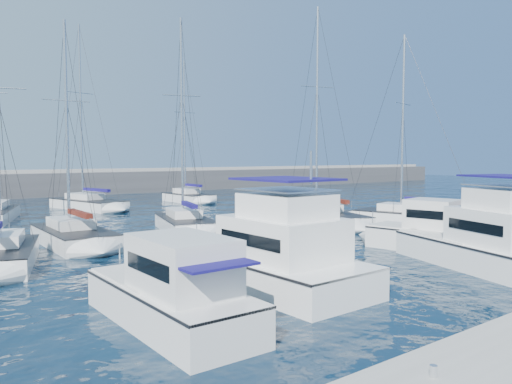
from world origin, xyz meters
TOP-DOWN VIEW (x-y plane):
  - ground at (0.00, 0.00)m, footprint 220.00×220.00m
  - breakwater at (0.00, 52.00)m, footprint 160.00×6.00m
  - dock_cleat_near_port at (-8.00, -11.00)m, footprint 0.16×0.16m
  - motor_yacht_port_outer at (-9.98, -3.53)m, footprint 2.62×7.10m
  - motor_yacht_port_inner at (-4.65, -1.57)m, footprint 4.13×9.38m
  - motor_yacht_stbd_inner at (5.14, -5.20)m, footprint 5.88×9.06m
  - motor_yacht_stbd_outer at (6.84, -0.70)m, footprint 3.61×5.80m
  - sailboat_mid_b at (-8.05, 12.42)m, footprint 3.17×7.75m
  - sailboat_mid_c at (-0.31, 13.19)m, footprint 4.85×7.78m
  - sailboat_mid_d at (10.02, 10.49)m, footprint 5.69×10.01m
  - sailboat_mid_e at (15.03, 6.05)m, footprint 4.95×8.96m
  - sailboat_back_b at (-0.70, 31.90)m, footprint 5.21×9.59m
  - sailboat_back_c at (10.99, 32.83)m, footprint 3.17×7.01m

SIDE VIEW (x-z plane):
  - ground at x=0.00m, z-range 0.00..0.00m
  - sailboat_mid_b at x=-8.05m, z-range -6.13..7.15m
  - sailboat_mid_e at x=15.03m, z-range -6.75..7.78m
  - sailboat_mid_d at x=10.02m, z-range -7.88..8.94m
  - sailboat_mid_c at x=-0.31m, z-range -6.89..7.96m
  - sailboat_back_b at x=-0.70m, z-range -8.58..9.68m
  - sailboat_back_c at x=10.99m, z-range -7.58..8.69m
  - dock_cleat_near_port at x=-8.00m, z-range 0.60..0.85m
  - motor_yacht_port_outer at x=-9.98m, z-range -0.66..2.54m
  - motor_yacht_stbd_outer at x=6.84m, z-range -0.66..2.54m
  - breakwater at x=0.00m, z-range -1.17..3.28m
  - motor_yacht_stbd_inner at x=5.14m, z-range -1.21..3.48m
  - motor_yacht_port_inner at x=-4.65m, z-range -1.21..3.48m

